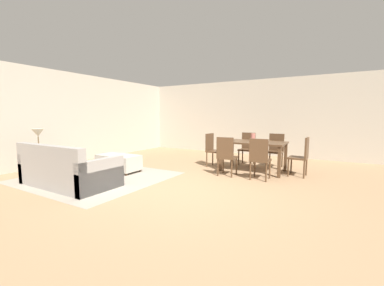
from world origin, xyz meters
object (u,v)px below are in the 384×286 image
(table_lamp, at_px, (38,134))
(side_table, at_px, (40,157))
(dining_chair_near_right, at_px, (260,157))
(dining_chair_head_east, at_px, (302,154))
(dining_chair_near_left, at_px, (226,154))
(dining_chair_far_right, at_px, (275,148))
(vase_centerpiece, at_px, (253,137))
(dining_table, at_px, (253,145))
(dining_chair_head_west, at_px, (213,148))
(couch, at_px, (68,172))
(ottoman_table, at_px, (119,162))
(dining_chair_far_left, at_px, (247,146))

(table_lamp, bearing_deg, side_table, -172.87)
(side_table, height_order, dining_chair_near_right, dining_chair_near_right)
(dining_chair_near_right, height_order, dining_chair_head_east, same)
(dining_chair_near_left, bearing_deg, dining_chair_far_right, 64.76)
(dining_chair_near_right, bearing_deg, vase_centerpiece, 115.57)
(dining_table, height_order, vase_centerpiece, vase_centerpiece)
(dining_chair_head_west, height_order, vase_centerpiece, vase_centerpiece)
(table_lamp, relative_size, dining_chair_head_east, 0.57)
(side_table, bearing_deg, couch, -6.62)
(side_table, height_order, vase_centerpiece, vase_centerpiece)
(dining_table, xyz_separation_m, dining_chair_near_left, (-0.39, -0.84, -0.15))
(ottoman_table, bearing_deg, dining_chair_far_right, 37.88)
(side_table, relative_size, dining_chair_near_right, 0.64)
(ottoman_table, bearing_deg, dining_table, 31.35)
(dining_chair_far_right, height_order, vase_centerpiece, vase_centerpiece)
(dining_chair_far_left, relative_size, dining_chair_head_west, 1.00)
(dining_chair_head_west, bearing_deg, dining_chair_near_right, -28.63)
(ottoman_table, xyz_separation_m, dining_chair_head_east, (4.06, 1.78, 0.28))
(ottoman_table, xyz_separation_m, table_lamp, (-1.23, -1.27, 0.75))
(dining_chair_far_left, height_order, vase_centerpiece, vase_centerpiece)
(ottoman_table, height_order, dining_table, dining_table)
(couch, relative_size, table_lamp, 3.84)
(dining_table, bearing_deg, dining_chair_far_right, 64.07)
(dining_chair_head_east, bearing_deg, dining_chair_near_left, -150.98)
(dining_table, bearing_deg, vase_centerpiece, 132.11)
(dining_chair_near_left, relative_size, dining_chair_near_right, 1.00)
(side_table, xyz_separation_m, vase_centerpiece, (4.13, 3.07, 0.40))
(dining_chair_near_right, relative_size, dining_chair_far_right, 1.00)
(couch, distance_m, dining_chair_near_right, 4.02)
(table_lamp, xyz_separation_m, dining_chair_near_right, (4.54, 2.22, -0.48))
(ottoman_table, bearing_deg, dining_chair_head_west, 45.29)
(ottoman_table, distance_m, dining_table, 3.45)
(couch, height_order, dining_chair_near_right, dining_chair_near_right)
(dining_chair_head_east, height_order, vase_centerpiece, vase_centerpiece)
(dining_chair_head_east, bearing_deg, vase_centerpiece, 179.08)
(dining_table, xyz_separation_m, dining_chair_far_right, (0.39, 0.79, -0.15))
(ottoman_table, bearing_deg, dining_chair_far_left, 46.16)
(couch, bearing_deg, dining_table, 48.36)
(dining_chair_far_right, relative_size, dining_chair_head_west, 1.00)
(dining_chair_near_left, height_order, dining_chair_far_right, same)
(couch, xyz_separation_m, ottoman_table, (-0.07, 1.42, -0.04))
(dining_chair_far_right, bearing_deg, dining_chair_near_left, -115.24)
(side_table, bearing_deg, dining_chair_head_west, 45.53)
(side_table, bearing_deg, table_lamp, 7.13)
(ottoman_table, distance_m, dining_chair_head_east, 4.45)
(ottoman_table, height_order, table_lamp, table_lamp)
(couch, xyz_separation_m, dining_chair_far_right, (3.23, 3.99, 0.24))
(dining_chair_head_east, bearing_deg, dining_chair_head_west, 179.85)
(dining_chair_near_left, xyz_separation_m, dining_chair_head_west, (-0.76, 0.85, 0.00))
(side_table, relative_size, dining_chair_near_left, 0.64)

